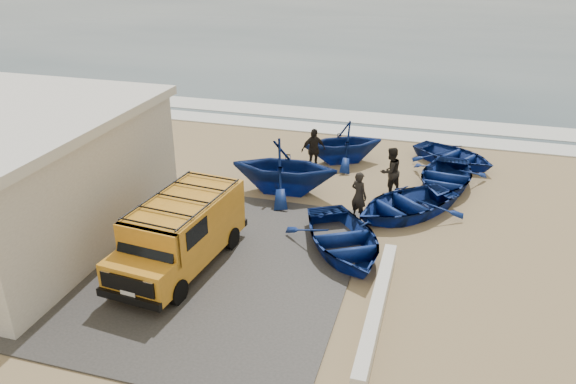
# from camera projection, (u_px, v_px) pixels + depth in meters

# --- Properties ---
(ground) EXTENTS (160.00, 160.00, 0.00)m
(ground) POSITION_uv_depth(u_px,v_px,m) (240.00, 238.00, 18.79)
(ground) COLOR #A0865C
(slab) EXTENTS (12.00, 10.00, 0.05)m
(slab) POSITION_uv_depth(u_px,v_px,m) (157.00, 259.00, 17.54)
(slab) COLOR #403D3B
(slab) RESTS_ON ground
(ocean) EXTENTS (180.00, 88.00, 0.01)m
(ocean) POSITION_uv_depth(u_px,v_px,m) (405.00, 18.00, 67.58)
(ocean) COLOR #385166
(ocean) RESTS_ON ground
(surf_line) EXTENTS (180.00, 1.60, 0.06)m
(surf_line) POSITION_uv_depth(u_px,v_px,m) (321.00, 128.00, 29.23)
(surf_line) COLOR white
(surf_line) RESTS_ON ground
(surf_wash) EXTENTS (180.00, 2.20, 0.04)m
(surf_wash) POSITION_uv_depth(u_px,v_px,m) (332.00, 115.00, 31.41)
(surf_wash) COLOR white
(surf_wash) RESTS_ON ground
(parapet) EXTENTS (0.35, 6.00, 0.55)m
(parapet) POSITION_uv_depth(u_px,v_px,m) (377.00, 309.00, 14.79)
(parapet) COLOR silver
(parapet) RESTS_ON ground
(van) EXTENTS (2.48, 5.25, 2.18)m
(van) POSITION_uv_depth(u_px,v_px,m) (181.00, 231.00, 16.79)
(van) COLOR orange
(van) RESTS_ON ground
(boat_near_left) EXTENTS (4.88, 5.36, 0.91)m
(boat_near_left) POSITION_uv_depth(u_px,v_px,m) (343.00, 239.00, 17.79)
(boat_near_left) COLOR navy
(boat_near_left) RESTS_ON ground
(boat_near_right) EXTENTS (5.10, 5.20, 0.88)m
(boat_near_right) POSITION_uv_depth(u_px,v_px,m) (405.00, 204.00, 20.12)
(boat_near_right) COLOR navy
(boat_near_right) RESTS_ON ground
(boat_mid_left) EXTENTS (4.36, 3.84, 2.17)m
(boat_mid_left) POSITION_uv_depth(u_px,v_px,m) (284.00, 167.00, 21.65)
(boat_mid_left) COLOR navy
(boat_mid_left) RESTS_ON ground
(boat_mid_right) EXTENTS (3.50, 4.56, 0.88)m
(boat_mid_right) POSITION_uv_depth(u_px,v_px,m) (445.00, 177.00, 22.34)
(boat_mid_right) COLOR navy
(boat_mid_right) RESTS_ON ground
(boat_far_left) EXTENTS (4.58, 4.38, 1.87)m
(boat_far_left) POSITION_uv_depth(u_px,v_px,m) (343.00, 142.00, 24.64)
(boat_far_left) COLOR navy
(boat_far_left) RESTS_ON ground
(boat_far_right) EXTENTS (4.59, 4.24, 0.78)m
(boat_far_right) POSITION_uv_depth(u_px,v_px,m) (454.00, 156.00, 24.63)
(boat_far_right) COLOR navy
(boat_far_right) RESTS_ON ground
(fisherman_front) EXTENTS (0.78, 0.70, 1.78)m
(fisherman_front) POSITION_uv_depth(u_px,v_px,m) (359.00, 196.00, 19.71)
(fisherman_front) COLOR black
(fisherman_front) RESTS_ON ground
(fisherman_middle) EXTENTS (1.16, 1.17, 1.91)m
(fisherman_middle) POSITION_uv_depth(u_px,v_px,m) (390.00, 171.00, 21.57)
(fisherman_middle) COLOR black
(fisherman_middle) RESTS_ON ground
(fisherman_back) EXTENTS (1.15, 1.02, 1.87)m
(fisherman_back) POSITION_uv_depth(u_px,v_px,m) (313.00, 150.00, 23.75)
(fisherman_back) COLOR black
(fisherman_back) RESTS_ON ground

